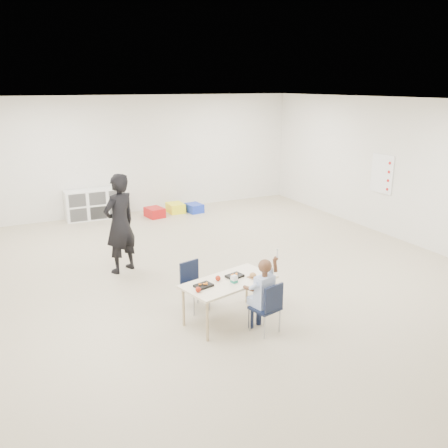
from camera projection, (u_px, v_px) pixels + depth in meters
name	position (u px, v px, depth m)	size (l,w,h in m)	color
room	(223.00, 190.00, 7.59)	(9.00, 9.02, 2.80)	#BBAD8F
table	(229.00, 300.00, 6.27)	(1.35, 0.90, 0.57)	beige
chair_near	(265.00, 307.00, 5.96)	(0.33, 0.31, 0.68)	black
chair_far	(196.00, 287.00, 6.55)	(0.33, 0.31, 0.68)	black
child	(265.00, 293.00, 5.91)	(0.45, 0.45, 1.07)	#B7CBF8
lunch_tray_near	(235.00, 276.00, 6.31)	(0.22, 0.16, 0.03)	black
lunch_tray_far	(204.00, 286.00, 6.00)	(0.22, 0.16, 0.03)	black
milk_carton	(234.00, 279.00, 6.11)	(0.07, 0.07, 0.10)	white
bread_roll	(253.00, 275.00, 6.29)	(0.09, 0.09, 0.07)	tan
apple_near	(218.00, 278.00, 6.18)	(0.07, 0.07, 0.07)	#9C210E
apple_far	(198.00, 290.00, 5.84)	(0.07, 0.07, 0.07)	#9C210E
cubby_shelf	(96.00, 204.00, 11.07)	(1.40, 0.40, 0.70)	white
rules_poster	(382.00, 174.00, 9.83)	(0.02, 0.60, 0.80)	white
adult	(120.00, 224.00, 7.79)	(0.61, 0.40, 1.67)	black
bin_red	(155.00, 212.00, 11.24)	(0.36, 0.46, 0.23)	red
bin_yellow	(175.00, 208.00, 11.66)	(0.36, 0.47, 0.23)	#FFF71A
bin_blue	(194.00, 208.00, 11.68)	(0.33, 0.43, 0.21)	#1834BB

